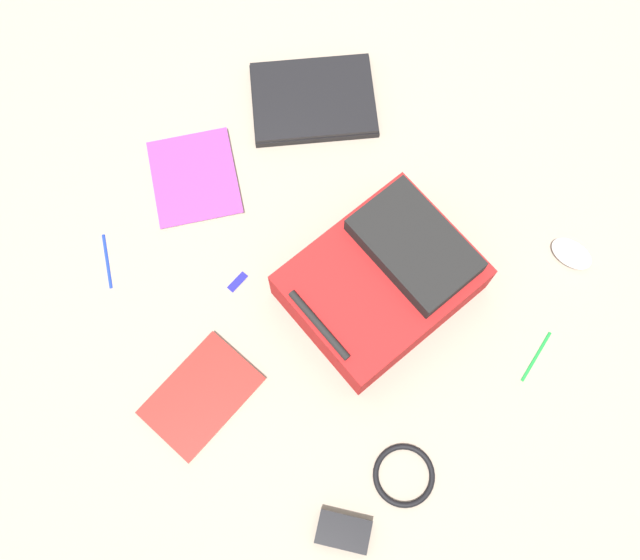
{
  "coord_description": "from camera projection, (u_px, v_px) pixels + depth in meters",
  "views": [
    {
      "loc": [
        0.26,
        -0.47,
        1.62
      ],
      "look_at": [
        -0.01,
        -0.04,
        0.02
      ],
      "focal_mm": 40.64,
      "sensor_mm": 36.0,
      "label": 1
    }
  ],
  "objects": [
    {
      "name": "usb_stick",
      "position": [
        237.0,
        282.0,
        1.7
      ],
      "size": [
        0.03,
        0.05,
        0.01
      ],
      "primitive_type": "cube",
      "rotation": [
        0.0,
        0.0,
        -0.15
      ],
      "color": "#191999",
      "rests_on": "ground_plane"
    },
    {
      "name": "laptop",
      "position": [
        313.0,
        100.0,
        1.83
      ],
      "size": [
        0.38,
        0.37,
        0.03
      ],
      "color": "black",
      "rests_on": "ground_plane"
    },
    {
      "name": "backpack",
      "position": [
        385.0,
        278.0,
        1.63
      ],
      "size": [
        0.42,
        0.47,
        0.17
      ],
      "color": "maroon",
      "rests_on": "ground_plane"
    },
    {
      "name": "book_blue",
      "position": [
        201.0,
        396.0,
        1.61
      ],
      "size": [
        0.2,
        0.27,
        0.02
      ],
      "color": "silver",
      "rests_on": "ground_plane"
    },
    {
      "name": "computer_mouse",
      "position": [
        572.0,
        254.0,
        1.7
      ],
      "size": [
        0.11,
        0.07,
        0.03
      ],
      "primitive_type": "ellipsoid",
      "rotation": [
        0.0,
        0.0,
        1.51
      ],
      "color": "silver",
      "rests_on": "ground_plane"
    },
    {
      "name": "pen_blue",
      "position": [
        536.0,
        356.0,
        1.64
      ],
      "size": [
        0.01,
        0.13,
        0.01
      ],
      "primitive_type": "cylinder",
      "rotation": [
        1.57,
        0.0,
        -0.02
      ],
      "color": "#198C33",
      "rests_on": "ground_plane"
    },
    {
      "name": "ground_plane",
      "position": [
        335.0,
        270.0,
        1.71
      ],
      "size": [
        3.57,
        3.57,
        0.0
      ],
      "primitive_type": "plane",
      "color": "gray"
    },
    {
      "name": "pen_black",
      "position": [
        107.0,
        261.0,
        1.71
      ],
      "size": [
        0.1,
        0.1,
        0.01
      ],
      "primitive_type": "cylinder",
      "rotation": [
        1.57,
        0.0,
        0.8
      ],
      "color": "#1933B2",
      "rests_on": "ground_plane"
    },
    {
      "name": "power_brick",
      "position": [
        343.0,
        532.0,
        1.52
      ],
      "size": [
        0.13,
        0.1,
        0.03
      ],
      "primitive_type": "cube",
      "rotation": [
        0.0,
        0.0,
        1.92
      ],
      "color": "black",
      "rests_on": "ground_plane"
    },
    {
      "name": "book_red",
      "position": [
        195.0,
        178.0,
        1.77
      ],
      "size": [
        0.31,
        0.31,
        0.02
      ],
      "color": "silver",
      "rests_on": "ground_plane"
    },
    {
      "name": "cable_coil",
      "position": [
        404.0,
        476.0,
        1.56
      ],
      "size": [
        0.13,
        0.13,
        0.01
      ],
      "primitive_type": "torus",
      "color": "black",
      "rests_on": "ground_plane"
    }
  ]
}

